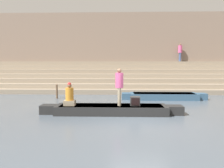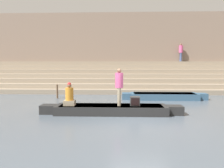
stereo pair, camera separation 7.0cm
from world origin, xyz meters
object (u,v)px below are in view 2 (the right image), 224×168
object	(u,v)px
tv_set	(135,101)
mooring_post	(57,91)
rowboat_main	(111,109)
person_standing	(119,84)
moored_boat_shore	(164,96)
person_on_steps	(181,51)
person_rowing	(69,96)

from	to	relation	value
tv_set	mooring_post	distance (m)	6.80
rowboat_main	person_standing	world-z (taller)	person_standing
rowboat_main	moored_boat_shore	distance (m)	5.54
person_standing	person_on_steps	bearing A→B (deg)	74.36
person_standing	person_on_steps	world-z (taller)	person_on_steps
person_standing	person_on_steps	xyz separation A→B (m)	(5.86, 11.25, 2.19)
rowboat_main	mooring_post	xyz separation A→B (m)	(-3.89, 4.57, 0.26)
person_standing	moored_boat_shore	distance (m)	5.47
tv_set	rowboat_main	bearing A→B (deg)	-174.28
mooring_post	person_on_steps	xyz separation A→B (m)	(10.14, 6.65, 3.12)
tv_set	person_on_steps	distance (m)	12.71
rowboat_main	moored_boat_shore	xyz separation A→B (m)	(3.36, 4.41, 0.00)
mooring_post	person_on_steps	size ratio (longest dim) A/B	0.56
person_standing	tv_set	xyz separation A→B (m)	(0.74, 0.00, -0.78)
moored_boat_shore	mooring_post	distance (m)	7.26
tv_set	person_rowing	bearing A→B (deg)	-171.45
tv_set	mooring_post	xyz separation A→B (m)	(-5.01, 4.59, -0.15)
mooring_post	tv_set	bearing A→B (deg)	-42.49
tv_set	moored_boat_shore	world-z (taller)	tv_set
person_rowing	mooring_post	bearing A→B (deg)	127.01
mooring_post	person_rowing	bearing A→B (deg)	-67.40
rowboat_main	mooring_post	size ratio (longest dim) A/B	6.97
tv_set	person_on_steps	size ratio (longest dim) A/B	0.26
person_rowing	person_on_steps	size ratio (longest dim) A/B	0.63
rowboat_main	person_on_steps	distance (m)	13.28
mooring_post	person_on_steps	distance (m)	12.52
tv_set	moored_boat_shore	distance (m)	4.98
person_rowing	mooring_post	world-z (taller)	person_rowing
person_on_steps	moored_boat_shore	bearing A→B (deg)	-15.64
mooring_post	rowboat_main	bearing A→B (deg)	-49.56
moored_boat_shore	person_standing	bearing A→B (deg)	-124.81
person_standing	tv_set	world-z (taller)	person_standing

